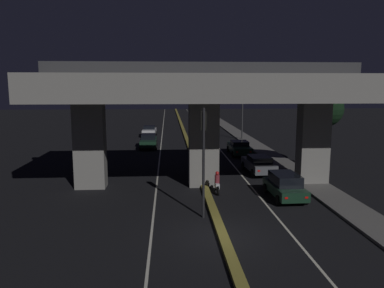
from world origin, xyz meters
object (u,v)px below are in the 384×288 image
car_dark_green_lead (285,186)px  pedestrian_on_sidewalk (310,166)px  car_grey_second (259,164)px  car_white_second_oncoming (149,131)px  car_dark_green_third (239,147)px  street_lamp (239,103)px  traffic_light_left_of_median (203,144)px  motorcycle_white_filtering_near (217,184)px  car_dark_green_lead_oncoming (149,141)px

car_dark_green_lead → pedestrian_on_sidewalk: 5.49m
car_grey_second → car_white_second_oncoming: size_ratio=1.12×
car_dark_green_third → pedestrian_on_sidewalk: pedestrian_on_sidewalk is taller
street_lamp → car_white_second_oncoming: 13.15m
traffic_light_left_of_median → car_white_second_oncoming: (-4.38, 32.99, -3.17)m
car_grey_second → car_dark_green_third: bearing=-2.9°
pedestrian_on_sidewalk → motorcycle_white_filtering_near: bearing=-158.4°
car_dark_green_lead → car_grey_second: bearing=-1.5°
traffic_light_left_of_median → car_dark_green_lead: size_ratio=1.43×
car_white_second_oncoming → motorcycle_white_filtering_near: 29.05m
street_lamp → car_dark_green_third: street_lamp is taller
car_grey_second → car_dark_green_lead_oncoming: bearing=32.7°
street_lamp → car_dark_green_lead: street_lamp is taller
car_dark_green_lead_oncoming → pedestrian_on_sidewalk: pedestrian_on_sidewalk is taller
car_dark_green_third → motorcycle_white_filtering_near: motorcycle_white_filtering_near is taller
street_lamp → pedestrian_on_sidewalk: (1.27, -21.37, -3.77)m
traffic_light_left_of_median → car_dark_green_third: bearing=73.4°
car_dark_green_third → car_white_second_oncoming: bearing=34.1°
motorcycle_white_filtering_near → car_dark_green_lead_oncoming: bearing=17.1°
car_dark_green_lead → pedestrian_on_sidewalk: (3.30, 4.38, 0.25)m
street_lamp → car_dark_green_lead: bearing=-94.5°
traffic_light_left_of_median → street_lamp: street_lamp is taller
car_white_second_oncoming → motorcycle_white_filtering_near: size_ratio=2.26×
street_lamp → pedestrian_on_sidewalk: size_ratio=4.45×
car_grey_second → car_dark_green_third: car_grey_second is taller
car_dark_green_lead → car_dark_green_lead_oncoming: (-9.38, 20.11, -0.02)m
car_grey_second → car_dark_green_third: size_ratio=0.94×
car_dark_green_lead_oncoming → motorcycle_white_filtering_near: size_ratio=2.65×
car_dark_green_third → car_dark_green_lead_oncoming: 10.66m
pedestrian_on_sidewalk → car_dark_green_lead: bearing=-127.0°
street_lamp → car_grey_second: bearing=-96.0°
car_dark_green_lead → motorcycle_white_filtering_near: bearing=68.5°
traffic_light_left_of_median → motorcycle_white_filtering_near: traffic_light_left_of_median is taller
traffic_light_left_of_median → street_lamp: size_ratio=0.72×
car_dark_green_third → pedestrian_on_sidewalk: 11.30m
car_dark_green_lead → pedestrian_on_sidewalk: size_ratio=2.23×
car_dark_green_lead_oncoming → car_dark_green_third: bearing=61.8°
car_dark_green_lead → car_white_second_oncoming: car_dark_green_lead is taller
car_grey_second → car_dark_green_lead_oncoming: 16.30m
car_dark_green_lead → car_dark_green_third: bearing=-1.6°
car_dark_green_lead → motorcycle_white_filtering_near: (-4.02, 1.48, -0.20)m
car_grey_second → car_dark_green_lead_oncoming: car_dark_green_lead_oncoming is taller
car_grey_second → motorcycle_white_filtering_near: 6.68m
street_lamp → motorcycle_white_filtering_near: street_lamp is taller
car_dark_green_lead → pedestrian_on_sidewalk: pedestrian_on_sidewalk is taller
car_grey_second → car_white_second_oncoming: (-9.77, 23.17, -0.01)m
car_dark_green_lead_oncoming → pedestrian_on_sidewalk: size_ratio=2.59×
motorcycle_white_filtering_near → street_lamp: bearing=-13.0°
motorcycle_white_filtering_near → car_dark_green_lead: bearing=-109.3°
car_white_second_oncoming → traffic_light_left_of_median: bearing=9.3°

